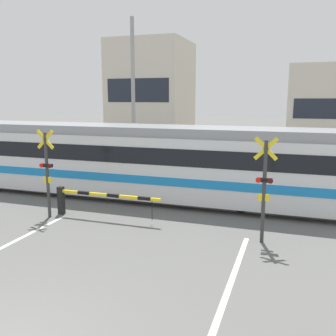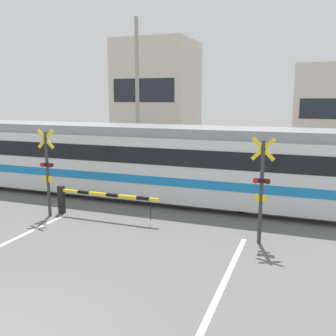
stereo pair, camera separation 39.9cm
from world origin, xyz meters
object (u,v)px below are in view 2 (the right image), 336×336
crossing_barrier_far (250,174)px  pedestrian (200,155)px  crossing_barrier_near (86,197)px  crossing_signal_left (47,169)px  crossing_signal_right (261,186)px  commuter_train (109,157)px

crossing_barrier_far → pedestrian: (-3.38, 3.60, 0.21)m
crossing_barrier_near → crossing_signal_left: crossing_signal_left is taller
crossing_barrier_far → crossing_signal_right: bearing=-79.2°
crossing_signal_left → crossing_signal_right: (7.40, 0.00, 0.00)m
crossing_signal_right → pedestrian: bearing=114.4°
crossing_barrier_far → crossing_signal_left: size_ratio=1.27×
commuter_train → crossing_barrier_far: commuter_train is taller
crossing_barrier_near → pedestrian: (1.48, 9.84, 0.21)m
crossing_signal_left → commuter_train: bearing=82.0°
crossing_signal_left → crossing_barrier_near: bearing=19.2°
pedestrian → commuter_train: bearing=-108.4°
commuter_train → crossing_barrier_near: (0.78, -3.05, -0.94)m
crossing_signal_left → crossing_signal_right: same height
pedestrian → crossing_barrier_far: bearing=-46.7°
commuter_train → crossing_barrier_far: size_ratio=4.82×
commuter_train → crossing_barrier_far: bearing=29.6°
crossing_barrier_far → crossing_barrier_near: bearing=-127.9°
crossing_signal_right → crossing_signal_left: bearing=180.0°
crossing_barrier_near → crossing_barrier_far: (4.86, 6.25, 0.00)m
crossing_signal_right → commuter_train: bearing=153.2°
commuter_train → crossing_signal_left: size_ratio=6.13×
crossing_barrier_far → crossing_signal_right: 6.88m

